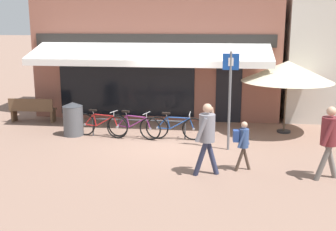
{
  "coord_description": "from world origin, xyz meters",
  "views": [
    {
      "loc": [
        1.51,
        -11.89,
        3.6
      ],
      "look_at": [
        0.12,
        -0.9,
        1.05
      ],
      "focal_mm": 45.0,
      "sensor_mm": 36.0,
      "label": 1
    }
  ],
  "objects_px": {
    "bicycle_red": "(101,125)",
    "park_bench": "(32,109)",
    "pedestrian_second_adult": "(329,135)",
    "pedestrian_adult": "(207,132)",
    "pedestrian_child": "(242,140)",
    "bicycle_blue": "(175,127)",
    "bicycle_purple": "(134,126)",
    "litter_bin": "(73,119)",
    "parking_sign": "(230,91)",
    "cafe_parasol": "(287,71)"
  },
  "relations": [
    {
      "from": "bicycle_red",
      "to": "park_bench",
      "type": "relative_size",
      "value": 1.12
    },
    {
      "from": "park_bench",
      "to": "pedestrian_second_adult",
      "type": "bearing_deg",
      "value": -27.85
    },
    {
      "from": "pedestrian_adult",
      "to": "pedestrian_child",
      "type": "bearing_deg",
      "value": 33.26
    },
    {
      "from": "bicycle_blue",
      "to": "bicycle_red",
      "type": "bearing_deg",
      "value": 179.03
    },
    {
      "from": "bicycle_purple",
      "to": "park_bench",
      "type": "relative_size",
      "value": 1.09
    },
    {
      "from": "bicycle_purple",
      "to": "bicycle_blue",
      "type": "distance_m",
      "value": 1.28
    },
    {
      "from": "litter_bin",
      "to": "parking_sign",
      "type": "height_order",
      "value": "parking_sign"
    },
    {
      "from": "cafe_parasol",
      "to": "pedestrian_adult",
      "type": "bearing_deg",
      "value": -119.68
    },
    {
      "from": "bicycle_blue",
      "to": "pedestrian_adult",
      "type": "bearing_deg",
      "value": -69.85
    },
    {
      "from": "pedestrian_adult",
      "to": "bicycle_blue",
      "type": "bearing_deg",
      "value": 117.76
    },
    {
      "from": "bicycle_red",
      "to": "pedestrian_second_adult",
      "type": "bearing_deg",
      "value": -13.86
    },
    {
      "from": "bicycle_purple",
      "to": "litter_bin",
      "type": "relative_size",
      "value": 1.65
    },
    {
      "from": "park_bench",
      "to": "cafe_parasol",
      "type": "bearing_deg",
      "value": -4.12
    },
    {
      "from": "bicycle_red",
      "to": "cafe_parasol",
      "type": "distance_m",
      "value": 6.1
    },
    {
      "from": "pedestrian_adult",
      "to": "bicycle_purple",
      "type": "bearing_deg",
      "value": 136.87
    },
    {
      "from": "parking_sign",
      "to": "bicycle_purple",
      "type": "bearing_deg",
      "value": 164.31
    },
    {
      "from": "parking_sign",
      "to": "cafe_parasol",
      "type": "bearing_deg",
      "value": 49.17
    },
    {
      "from": "parking_sign",
      "to": "park_bench",
      "type": "relative_size",
      "value": 1.7
    },
    {
      "from": "litter_bin",
      "to": "parking_sign",
      "type": "xyz_separation_m",
      "value": [
        4.83,
        -0.9,
        1.13
      ]
    },
    {
      "from": "bicycle_purple",
      "to": "litter_bin",
      "type": "bearing_deg",
      "value": -168.27
    },
    {
      "from": "parking_sign",
      "to": "litter_bin",
      "type": "bearing_deg",
      "value": 169.42
    },
    {
      "from": "bicycle_red",
      "to": "park_bench",
      "type": "distance_m",
      "value": 3.33
    },
    {
      "from": "bicycle_blue",
      "to": "parking_sign",
      "type": "bearing_deg",
      "value": -27.11
    },
    {
      "from": "bicycle_purple",
      "to": "pedestrian_child",
      "type": "relative_size",
      "value": 1.43
    },
    {
      "from": "bicycle_red",
      "to": "litter_bin",
      "type": "xyz_separation_m",
      "value": [
        -0.91,
        0.05,
        0.15
      ]
    },
    {
      "from": "bicycle_purple",
      "to": "pedestrian_child",
      "type": "xyz_separation_m",
      "value": [
        3.17,
        -2.44,
        0.39
      ]
    },
    {
      "from": "bicycle_purple",
      "to": "park_bench",
      "type": "bearing_deg",
      "value": 172.7
    },
    {
      "from": "cafe_parasol",
      "to": "park_bench",
      "type": "xyz_separation_m",
      "value": [
        -8.69,
        0.3,
        -1.52
      ]
    },
    {
      "from": "bicycle_red",
      "to": "pedestrian_child",
      "type": "bearing_deg",
      "value": -19.73
    },
    {
      "from": "pedestrian_child",
      "to": "parking_sign",
      "type": "distance_m",
      "value": 1.89
    },
    {
      "from": "bicycle_blue",
      "to": "litter_bin",
      "type": "relative_size",
      "value": 1.71
    },
    {
      "from": "bicycle_purple",
      "to": "cafe_parasol",
      "type": "relative_size",
      "value": 0.61
    },
    {
      "from": "pedestrian_second_adult",
      "to": "bicycle_red",
      "type": "bearing_deg",
      "value": 153.78
    },
    {
      "from": "bicycle_blue",
      "to": "park_bench",
      "type": "height_order",
      "value": "park_bench"
    },
    {
      "from": "bicycle_purple",
      "to": "cafe_parasol",
      "type": "height_order",
      "value": "cafe_parasol"
    },
    {
      "from": "bicycle_purple",
      "to": "litter_bin",
      "type": "distance_m",
      "value": 1.96
    },
    {
      "from": "bicycle_blue",
      "to": "parking_sign",
      "type": "distance_m",
      "value": 2.2
    },
    {
      "from": "bicycle_blue",
      "to": "cafe_parasol",
      "type": "xyz_separation_m",
      "value": [
        3.41,
        1.29,
        1.61
      ]
    },
    {
      "from": "bicycle_blue",
      "to": "pedestrian_child",
      "type": "height_order",
      "value": "pedestrian_child"
    },
    {
      "from": "pedestrian_adult",
      "to": "pedestrian_second_adult",
      "type": "relative_size",
      "value": 1.01
    },
    {
      "from": "pedestrian_adult",
      "to": "pedestrian_second_adult",
      "type": "distance_m",
      "value": 2.75
    },
    {
      "from": "pedestrian_child",
      "to": "litter_bin",
      "type": "bearing_deg",
      "value": 150.09
    },
    {
      "from": "bicycle_blue",
      "to": "park_bench",
      "type": "distance_m",
      "value": 5.52
    },
    {
      "from": "bicycle_blue",
      "to": "cafe_parasol",
      "type": "distance_m",
      "value": 3.99
    },
    {
      "from": "bicycle_red",
      "to": "bicycle_blue",
      "type": "bearing_deg",
      "value": 9.86
    },
    {
      "from": "cafe_parasol",
      "to": "park_bench",
      "type": "distance_m",
      "value": 8.83
    },
    {
      "from": "litter_bin",
      "to": "bicycle_red",
      "type": "bearing_deg",
      "value": -3.11
    },
    {
      "from": "pedestrian_adult",
      "to": "bicycle_red",
      "type": "bearing_deg",
      "value": 147.02
    },
    {
      "from": "bicycle_red",
      "to": "cafe_parasol",
      "type": "xyz_separation_m",
      "value": [
        5.75,
        1.26,
        1.61
      ]
    },
    {
      "from": "litter_bin",
      "to": "pedestrian_adult",
      "type": "bearing_deg",
      "value": -34.47
    }
  ]
}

